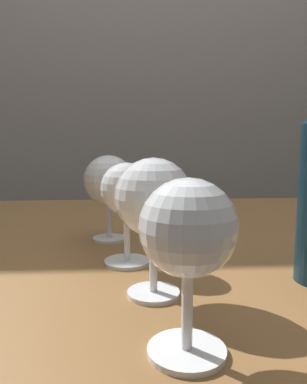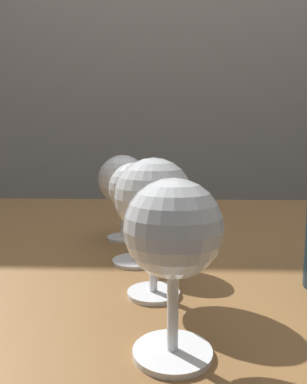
# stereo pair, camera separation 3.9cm
# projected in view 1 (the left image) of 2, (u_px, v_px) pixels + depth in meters

# --- Properties ---
(back_wall) EXTENTS (5.00, 0.08, 2.60)m
(back_wall) POSITION_uv_depth(u_px,v_px,m) (155.00, 62.00, 1.71)
(back_wall) COLOR gray
(back_wall) RESTS_ON ground_plane
(dining_table) EXTENTS (1.37, 0.94, 0.75)m
(dining_table) POSITION_uv_depth(u_px,v_px,m) (198.00, 284.00, 0.65)
(dining_table) COLOR brown
(dining_table) RESTS_ON ground_plane
(wine_glass_empty) EXTENTS (0.08, 0.08, 0.14)m
(wine_glass_empty) POSITION_uv_depth(u_px,v_px,m) (188.00, 234.00, 0.28)
(wine_glass_empty) COLOR white
(wine_glass_empty) RESTS_ON dining_table
(wine_glass_white) EXTENTS (0.08, 0.08, 0.15)m
(wine_glass_white) POSITION_uv_depth(u_px,v_px,m) (153.00, 200.00, 0.39)
(wine_glass_white) COLOR white
(wine_glass_white) RESTS_ON dining_table
(wine_glass_pinot) EXTENTS (0.07, 0.07, 0.14)m
(wine_glass_pinot) POSITION_uv_depth(u_px,v_px,m) (127.00, 193.00, 0.49)
(wine_glass_pinot) COLOR white
(wine_glass_pinot) RESTS_ON dining_table
(wine_glass_rose) EXTENTS (0.09, 0.09, 0.15)m
(wine_glass_rose) POSITION_uv_depth(u_px,v_px,m) (109.00, 182.00, 0.62)
(wine_glass_rose) COLOR white
(wine_glass_rose) RESTS_ON dining_table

